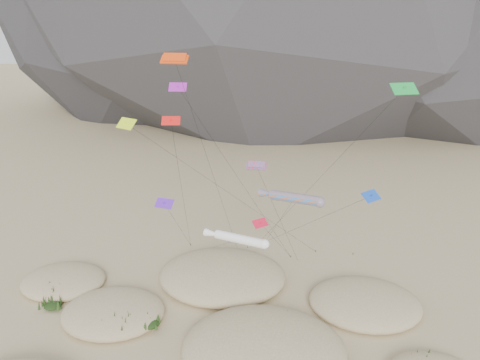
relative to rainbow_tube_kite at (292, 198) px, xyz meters
name	(u,v)px	position (x,y,z in m)	size (l,w,h in m)	color
dunes	(222,340)	(-6.62, -9.14, -11.77)	(49.95, 36.58, 4.04)	#CCB789
dune_grass	(219,350)	(-6.69, -10.76, -11.67)	(42.30, 28.55, 1.46)	black
kite_stakes	(256,250)	(-4.49, 10.63, -12.34)	(22.70, 4.26, 0.30)	#3F2D1E
rainbow_tube_kite	(292,198)	(0.00, 0.00, 0.00)	(7.22, 13.78, 13.39)	orange
white_tube_kite	(237,239)	(-5.50, -4.80, -2.72)	(8.36, 17.75, 10.53)	white
orange_parafoil	(176,62)	(-11.56, -2.37, 14.35)	(6.06, 13.66, 27.68)	#EA400C
multi_parafoil	(257,167)	(-3.96, 1.78, 2.80)	(6.45, 7.51, 15.88)	red
delta_kites	(243,151)	(-5.14, -1.93, 5.69)	(28.98, 18.24, 25.24)	#D8FF1A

